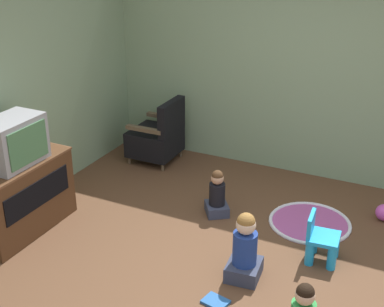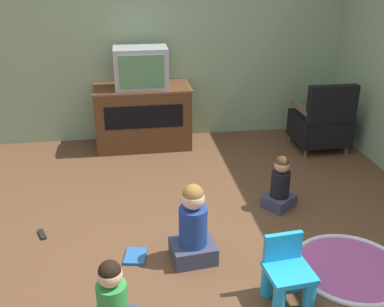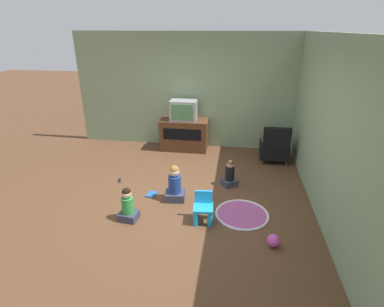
{
  "view_description": "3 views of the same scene",
  "coord_description": "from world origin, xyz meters",
  "px_view_note": "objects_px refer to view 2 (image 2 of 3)",
  "views": [
    {
      "loc": [
        -3.78,
        -1.47,
        2.92
      ],
      "look_at": [
        0.35,
        0.56,
        0.89
      ],
      "focal_mm": 50.0,
      "sensor_mm": 36.0,
      "label": 1
    },
    {
      "loc": [
        -0.51,
        -2.97,
        2.14
      ],
      "look_at": [
        -0.02,
        0.26,
        0.7
      ],
      "focal_mm": 42.0,
      "sensor_mm": 36.0,
      "label": 2
    },
    {
      "loc": [
        0.89,
        -4.53,
        2.74
      ],
      "look_at": [
        0.15,
        0.33,
        0.67
      ],
      "focal_mm": 28.0,
      "sensor_mm": 36.0,
      "label": 3
    }
  ],
  "objects_px": {
    "child_watching_left": "(113,304)",
    "child_watching_center": "(193,228)",
    "black_armchair": "(321,123)",
    "child_watching_right": "(280,185)",
    "book": "(135,256)",
    "television": "(141,68)",
    "tv_cabinet": "(143,116)",
    "yellow_kid_chair": "(287,276)",
    "remote_control": "(42,234)"
  },
  "relations": [
    {
      "from": "black_armchair",
      "to": "child_watching_right",
      "type": "xyz_separation_m",
      "value": [
        -0.92,
        -1.24,
        -0.11
      ]
    },
    {
      "from": "black_armchair",
      "to": "child_watching_left",
      "type": "relative_size",
      "value": 1.54
    },
    {
      "from": "black_armchair",
      "to": "child_watching_left",
      "type": "height_order",
      "value": "black_armchair"
    },
    {
      "from": "tv_cabinet",
      "to": "yellow_kid_chair",
      "type": "distance_m",
      "value": 2.99
    },
    {
      "from": "child_watching_left",
      "to": "child_watching_right",
      "type": "relative_size",
      "value": 1.07
    },
    {
      "from": "child_watching_right",
      "to": "book",
      "type": "distance_m",
      "value": 1.48
    },
    {
      "from": "yellow_kid_chair",
      "to": "book",
      "type": "distance_m",
      "value": 1.18
    },
    {
      "from": "child_watching_right",
      "to": "remote_control",
      "type": "bearing_deg",
      "value": 149.08
    },
    {
      "from": "child_watching_left",
      "to": "book",
      "type": "height_order",
      "value": "child_watching_left"
    },
    {
      "from": "black_armchair",
      "to": "child_watching_center",
      "type": "height_order",
      "value": "black_armchair"
    },
    {
      "from": "black_armchair",
      "to": "tv_cabinet",
      "type": "bearing_deg",
      "value": -12.35
    },
    {
      "from": "child_watching_right",
      "to": "yellow_kid_chair",
      "type": "bearing_deg",
      "value": -141.82
    },
    {
      "from": "child_watching_left",
      "to": "book",
      "type": "distance_m",
      "value": 0.8
    },
    {
      "from": "tv_cabinet",
      "to": "book",
      "type": "bearing_deg",
      "value": -94.8
    },
    {
      "from": "yellow_kid_chair",
      "to": "child_watching_center",
      "type": "height_order",
      "value": "child_watching_center"
    },
    {
      "from": "television",
      "to": "remote_control",
      "type": "distance_m",
      "value": 2.25
    },
    {
      "from": "black_armchair",
      "to": "remote_control",
      "type": "distance_m",
      "value": 3.35
    },
    {
      "from": "black_armchair",
      "to": "child_watching_right",
      "type": "height_order",
      "value": "black_armchair"
    },
    {
      "from": "black_armchair",
      "to": "child_watching_center",
      "type": "xyz_separation_m",
      "value": [
        -1.83,
        -1.9,
        -0.05
      ]
    },
    {
      "from": "television",
      "to": "black_armchair",
      "type": "relative_size",
      "value": 0.72
    },
    {
      "from": "tv_cabinet",
      "to": "child_watching_center",
      "type": "xyz_separation_m",
      "value": [
        0.25,
        -2.33,
        -0.11
      ]
    },
    {
      "from": "television",
      "to": "remote_control",
      "type": "height_order",
      "value": "television"
    },
    {
      "from": "yellow_kid_chair",
      "to": "child_watching_center",
      "type": "relative_size",
      "value": 0.72
    },
    {
      "from": "tv_cabinet",
      "to": "child_watching_right",
      "type": "height_order",
      "value": "tv_cabinet"
    },
    {
      "from": "television",
      "to": "child_watching_left",
      "type": "distance_m",
      "value": 3.08
    },
    {
      "from": "child_watching_left",
      "to": "book",
      "type": "bearing_deg",
      "value": 85.24
    },
    {
      "from": "child_watching_left",
      "to": "book",
      "type": "relative_size",
      "value": 2.35
    },
    {
      "from": "tv_cabinet",
      "to": "black_armchair",
      "type": "height_order",
      "value": "black_armchair"
    },
    {
      "from": "tv_cabinet",
      "to": "book",
      "type": "distance_m",
      "value": 2.29
    },
    {
      "from": "television",
      "to": "yellow_kid_chair",
      "type": "bearing_deg",
      "value": -74.21
    },
    {
      "from": "yellow_kid_chair",
      "to": "tv_cabinet",
      "type": "bearing_deg",
      "value": 100.49
    },
    {
      "from": "television",
      "to": "child_watching_center",
      "type": "distance_m",
      "value": 2.41
    },
    {
      "from": "child_watching_left",
      "to": "child_watching_center",
      "type": "relative_size",
      "value": 0.85
    },
    {
      "from": "yellow_kid_chair",
      "to": "television",
      "type": "bearing_deg",
      "value": 100.72
    },
    {
      "from": "tv_cabinet",
      "to": "child_watching_right",
      "type": "distance_m",
      "value": 2.04
    },
    {
      "from": "tv_cabinet",
      "to": "black_armchair",
      "type": "bearing_deg",
      "value": -11.78
    },
    {
      "from": "child_watching_center",
      "to": "black_armchair",
      "type": "bearing_deg",
      "value": 39.91
    },
    {
      "from": "television",
      "to": "child_watching_center",
      "type": "xyz_separation_m",
      "value": [
        0.25,
        -2.29,
        -0.7
      ]
    },
    {
      "from": "child_watching_center",
      "to": "remote_control",
      "type": "height_order",
      "value": "child_watching_center"
    },
    {
      "from": "child_watching_center",
      "to": "book",
      "type": "bearing_deg",
      "value": 163.68
    },
    {
      "from": "black_armchair",
      "to": "yellow_kid_chair",
      "type": "xyz_separation_m",
      "value": [
        -1.28,
        -2.44,
        -0.13
      ]
    },
    {
      "from": "child_watching_center",
      "to": "book",
      "type": "xyz_separation_m",
      "value": [
        -0.44,
        0.08,
        -0.27
      ]
    },
    {
      "from": "television",
      "to": "remote_control",
      "type": "bearing_deg",
      "value": -117.98
    },
    {
      "from": "television",
      "to": "child_watching_left",
      "type": "relative_size",
      "value": 1.11
    },
    {
      "from": "tv_cabinet",
      "to": "child_watching_center",
      "type": "relative_size",
      "value": 1.77
    },
    {
      "from": "tv_cabinet",
      "to": "remote_control",
      "type": "xyz_separation_m",
      "value": [
        -0.95,
        -1.84,
        -0.37
      ]
    },
    {
      "from": "child_watching_left",
      "to": "child_watching_center",
      "type": "distance_m",
      "value": 0.9
    },
    {
      "from": "child_watching_center",
      "to": "child_watching_right",
      "type": "relative_size",
      "value": 1.25
    },
    {
      "from": "yellow_kid_chair",
      "to": "book",
      "type": "height_order",
      "value": "yellow_kid_chair"
    },
    {
      "from": "television",
      "to": "black_armchair",
      "type": "distance_m",
      "value": 2.21
    }
  ]
}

